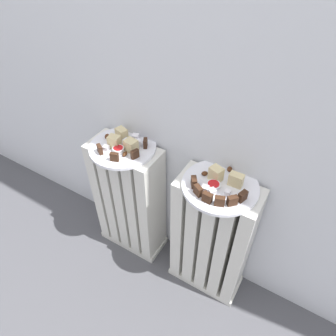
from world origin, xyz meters
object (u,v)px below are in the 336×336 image
Objects in this scene: plate_right at (220,186)px; jam_bowl_right at (213,186)px; jam_bowl_left at (118,150)px; radiator_right at (211,240)px; fork at (125,144)px; radiator_left at (130,201)px; plate_left at (123,147)px.

plate_right is 5.61× the size of jam_bowl_right.
jam_bowl_left is at bearing -178.46° from jam_bowl_right.
jam_bowl_left is (-0.39, -0.04, 0.02)m from plate_right.
radiator_right is 0.33m from jam_bowl_right.
fork reaches higher than plate_right.
radiator_left is 0.40m from radiator_right.
jam_bowl_left reaches higher than radiator_right.
plate_left is 0.01m from fork.
jam_bowl_right is at bearing -3.97° from radiator_left.
plate_right is at bearing 0.00° from plate_left.
jam_bowl_left is (0.01, -0.04, 0.02)m from plate_left.
plate_left is at bearing -89.90° from fork.
plate_right is (0.40, 0.00, 0.31)m from radiator_left.
plate_right reaches higher than radiator_right.
fork is (-0.00, 0.01, 0.01)m from plate_left.
radiator_left is at bearing 0.00° from plate_left.
plate_left is at bearing 105.58° from jam_bowl_left.
fork is at bearing 178.26° from plate_right.
radiator_right is 2.31× the size of plate_left.
jam_bowl_left reaches higher than radiator_left.
plate_right is 5.93× the size of jam_bowl_left.
radiator_right is 5.68× the size of fork.
plate_left is 2.46× the size of fork.
plate_left is at bearing 176.03° from jam_bowl_right.
jam_bowl_left reaches higher than plate_left.
jam_bowl_right is at bearing -118.14° from radiator_right.
jam_bowl_right reaches higher than radiator_left.
radiator_left is 1.00× the size of radiator_right.
plate_left is 5.93× the size of jam_bowl_left.
radiator_left is at bearing 180.00° from radiator_right.
fork is (-0.00, 0.01, 0.32)m from radiator_left.
jam_bowl_left and jam_bowl_right have the same top height.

